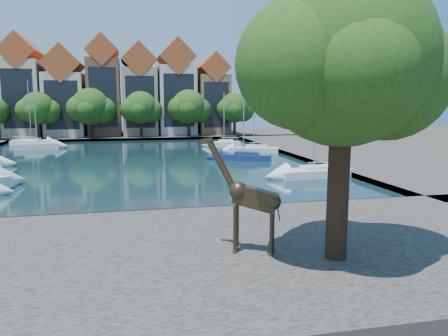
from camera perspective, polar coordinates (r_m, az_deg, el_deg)
The scene contains 24 objects.
ground at distance 24.41m, azimuth -11.94°, elevation -6.59°, with size 160.00×160.00×0.00m, color #38332B.
water_basin at distance 47.99m, azimuth -12.17°, elevation 0.95°, with size 38.00×50.00×0.08m, color black.
near_quay at distance 17.66m, azimuth -11.78°, elevation -11.73°, with size 50.00×14.00×0.50m, color #544E48.
far_quay at distance 79.80m, azimuth -12.27°, elevation 4.13°, with size 60.00×16.00×0.50m, color #544E48.
right_quay at distance 54.08m, azimuth 15.35°, elevation 1.91°, with size 14.00×52.00×0.50m, color #544E48.
plane_tree at distance 16.48m, azimuth 15.67°, elevation 12.95°, with size 8.32×6.40×10.62m.
townhouse_west_mid at distance 81.38m, azimuth -24.67°, elevation 9.25°, with size 5.94×9.18×16.79m.
townhouse_west_inner at distance 80.26m, azimuth -20.04°, elevation 8.90°, with size 6.43×9.18×15.15m.
townhouse_center at distance 79.68m, azimuth -15.38°, elevation 9.85°, with size 5.44×9.18×16.93m.
townhouse_east_inner at distance 79.59m, azimuth -10.99°, elevation 9.55°, with size 5.94×9.18×15.79m.
townhouse_east_mid at distance 80.03m, azimuth -6.27°, elevation 9.91°, with size 6.43×9.18×16.65m.
townhouse_east_end at distance 80.96m, azimuth -1.62°, elevation 9.24°, with size 5.44×9.18×14.43m.
far_tree_west at distance 75.37m, azimuth -23.09°, elevation 7.05°, with size 6.76×5.20×7.36m.
far_tree_mid_west at distance 74.31m, azimuth -16.97°, elevation 7.52°, with size 7.80×6.00×8.00m.
far_tree_mid_east at distance 74.10m, azimuth -10.75°, elevation 7.61°, with size 7.02×5.40×7.52m.
far_tree_east at distance 74.76m, azimuth -4.55°, elevation 7.83°, with size 7.54×5.80×7.84m.
far_tree_far_east at distance 76.25m, azimuth 1.47°, elevation 7.75°, with size 6.76×5.20×7.36m.
giraffe_statue at distance 16.87m, azimuth 3.28°, elevation -3.84°, with size 2.94×1.68×4.48m.
sailboat_left_d at distance 63.02m, azimuth -23.23°, elevation 2.84°, with size 5.67×2.47×10.09m.
sailboat_left_e at distance 69.23m, azimuth -23.85°, elevation 3.19°, with size 5.66×2.29×9.27m.
sailboat_right_a at distance 37.20m, azimuth 11.66°, elevation -0.38°, with size 6.33×2.70×10.70m.
sailboat_right_b at distance 47.18m, azimuth 2.55°, elevation 1.66°, with size 6.25×4.18×10.41m.
sailboat_right_c at distance 54.03m, azimuth 3.92°, elevation 2.55°, with size 6.29×3.77×8.99m.
sailboat_right_d at distance 61.37m, azimuth -0.01°, elevation 3.32°, with size 4.58×1.79×7.49m.
Camera 1 is at (0.01, -23.57, 6.37)m, focal length 35.00 mm.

